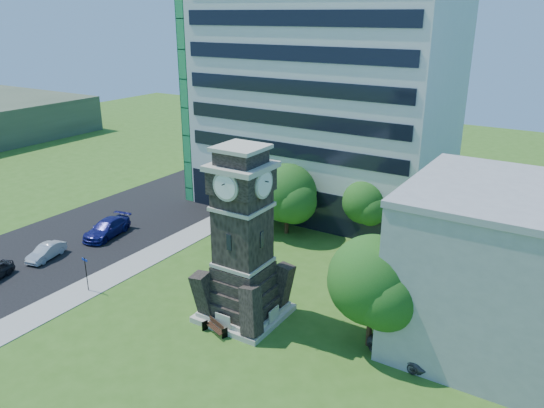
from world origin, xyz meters
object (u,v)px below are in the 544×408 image
Objects in this scene: car_street_mid at (46,252)px; car_street_north at (107,228)px; clock_tower at (243,247)px; car_east_lot at (403,349)px; street_sign at (86,270)px; park_bench at (215,327)px.

car_street_north is (0.62, 6.18, 0.16)m from car_street_mid.
clock_tower is 12.07m from car_east_lot.
street_sign is (-23.19, -4.68, 1.14)m from car_east_lot.
street_sign is at bearing -156.76° from park_bench.
street_sign is (7.02, -8.10, 0.96)m from car_street_north.
car_street_mid is 30.95m from car_east_lot.
car_street_north reaches higher than park_bench.
car_east_lot is at bearing -7.73° from car_street_mid.
car_street_mid reaches higher than park_bench.
clock_tower is 20.36m from car_street_mid.
park_bench is at bearing -97.26° from clock_tower.
park_bench is at bearing -16.64° from car_street_mid.
street_sign reaches higher than park_bench.
park_bench is (-11.42, -4.05, -0.13)m from car_east_lot.
car_street_north is (-19.14, 4.64, -4.49)m from clock_tower.
car_street_north reaches higher than car_east_lot.
car_street_mid is at bearing 110.67° from car_east_lot.
clock_tower is at bearing -24.31° from car_street_north.
clock_tower reaches higher than car_east_lot.
street_sign is (-11.76, -0.64, 1.27)m from park_bench.
street_sign is (7.64, -1.91, 1.12)m from car_street_mid.
car_street_north is 10.76m from street_sign.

